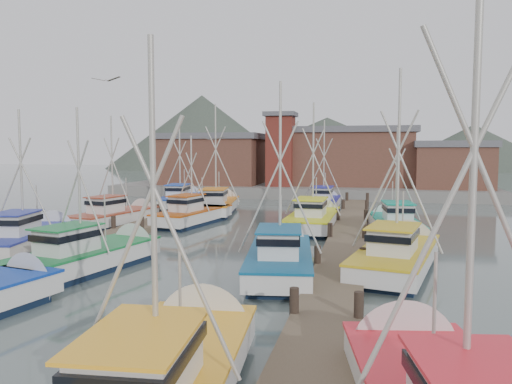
% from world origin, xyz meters
% --- Properties ---
extents(ground, '(260.00, 260.00, 0.00)m').
position_xyz_m(ground, '(0.00, 0.00, 0.00)').
color(ground, '#44524E').
rests_on(ground, ground).
extents(dock_left, '(2.30, 46.00, 1.50)m').
position_xyz_m(dock_left, '(-7.00, 4.04, 0.21)').
color(dock_left, brown).
rests_on(dock_left, ground).
extents(dock_right, '(2.30, 46.00, 1.50)m').
position_xyz_m(dock_right, '(7.00, 4.04, 0.21)').
color(dock_right, brown).
rests_on(dock_right, ground).
extents(quay, '(44.00, 16.00, 1.20)m').
position_xyz_m(quay, '(0.00, 37.00, 0.60)').
color(quay, slate).
rests_on(quay, ground).
extents(shed_left, '(12.72, 8.48, 6.20)m').
position_xyz_m(shed_left, '(-11.00, 35.00, 4.34)').
color(shed_left, brown).
rests_on(shed_left, quay).
extents(shed_center, '(14.84, 9.54, 6.90)m').
position_xyz_m(shed_center, '(6.00, 37.00, 4.69)').
color(shed_center, brown).
rests_on(shed_center, quay).
extents(shed_right, '(8.48, 6.36, 5.20)m').
position_xyz_m(shed_right, '(17.00, 34.00, 3.84)').
color(shed_right, brown).
rests_on(shed_right, quay).
extents(lookout_tower, '(3.60, 3.60, 8.50)m').
position_xyz_m(lookout_tower, '(-2.00, 33.00, 5.55)').
color(lookout_tower, maroon).
rests_on(lookout_tower, quay).
extents(distant_hills, '(175.00, 140.00, 42.00)m').
position_xyz_m(distant_hills, '(-12.76, 122.59, 0.00)').
color(distant_hills, '#475345').
rests_on(distant_hills, ground).
extents(boat_1, '(3.60, 9.26, 8.48)m').
position_xyz_m(boat_1, '(4.11, -14.62, 0.68)').
color(boat_1, '#0F1C32').
rests_on(boat_1, ground).
extents(boat_4, '(4.23, 8.82, 8.04)m').
position_xyz_m(boat_4, '(-4.09, -4.04, 0.68)').
color(boat_4, '#0F1C32').
rests_on(boat_4, ground).
extents(boat_5, '(3.86, 8.94, 9.12)m').
position_xyz_m(boat_5, '(4.39, -2.54, 0.68)').
color(boat_5, '#0F1C32').
rests_on(boat_5, ground).
extents(boat_6, '(4.23, 9.04, 8.35)m').
position_xyz_m(boat_6, '(-10.03, -0.53, 0.68)').
color(boat_6, '#0F1C32').
rests_on(boat_6, ground).
extents(boat_7, '(4.65, 9.56, 9.86)m').
position_xyz_m(boat_7, '(9.60, -0.69, 0.69)').
color(boat_7, '#0F1C32').
rests_on(boat_7, ground).
extents(boat_8, '(3.94, 8.67, 7.17)m').
position_xyz_m(boat_8, '(-4.31, 10.59, 0.68)').
color(boat_8, '#0F1C32').
rests_on(boat_8, ground).
extents(boat_9, '(3.81, 9.35, 9.47)m').
position_xyz_m(boat_9, '(4.47, 10.36, 0.68)').
color(boat_9, '#0F1C32').
rests_on(boat_9, ground).
extents(boat_10, '(3.87, 8.41, 8.49)m').
position_xyz_m(boat_10, '(-9.44, 8.40, 0.68)').
color(boat_10, '#0F1C32').
rests_on(boat_10, ground).
extents(boat_11, '(3.38, 8.38, 7.54)m').
position_xyz_m(boat_11, '(9.80, 8.95, 0.68)').
color(boat_11, '#0F1C32').
rests_on(boat_11, ground).
extents(boat_12, '(4.33, 9.83, 10.12)m').
position_xyz_m(boat_12, '(-4.63, 16.79, 0.69)').
color(boat_12, '#0F1C32').
rests_on(boat_12, ground).
extents(boat_13, '(3.45, 8.21, 8.69)m').
position_xyz_m(boat_13, '(4.22, 20.72, 0.68)').
color(boat_13, '#0F1C32').
rests_on(boat_13, ground).
extents(boat_14, '(3.82, 9.13, 8.52)m').
position_xyz_m(boat_14, '(-9.33, 20.52, 0.68)').
color(boat_14, '#0F1C32').
rests_on(boat_14, ground).
extents(gull_near, '(1.55, 0.65, 0.24)m').
position_xyz_m(gull_near, '(-3.89, -2.75, 8.78)').
color(gull_near, gray).
rests_on(gull_near, ground).
extents(gull_far, '(1.55, 0.63, 0.24)m').
position_xyz_m(gull_far, '(-0.51, 2.77, 6.12)').
color(gull_far, gray).
rests_on(gull_far, ground).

